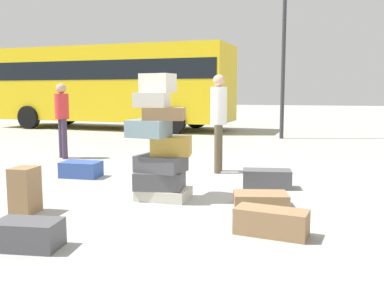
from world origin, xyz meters
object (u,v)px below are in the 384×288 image
at_px(suitcase_brown_foreground_near, 261,200).
at_px(parked_bus, 113,82).
at_px(suitcase_navy_white_trunk, 81,169).
at_px(suitcase_charcoal_upright_blue, 267,179).
at_px(person_tourist_with_camera, 62,114).
at_px(suitcase_brown_left_side, 25,190).
at_px(suitcase_brown_behind_tower, 271,222).
at_px(suitcase_tower, 160,148).
at_px(person_bearded_onlooker, 219,114).
at_px(suitcase_charcoal_foreground_far, 28,234).
at_px(lamp_post, 285,5).

bearing_deg(suitcase_brown_foreground_near, parked_bus, 111.72).
height_order(suitcase_navy_white_trunk, parked_bus, parked_bus).
height_order(suitcase_navy_white_trunk, suitcase_charcoal_upright_blue, suitcase_charcoal_upright_blue).
xyz_separation_m(suitcase_charcoal_upright_blue, person_tourist_with_camera, (-4.59, 1.85, 0.85)).
height_order(suitcase_brown_left_side, suitcase_brown_behind_tower, suitcase_brown_left_side).
bearing_deg(suitcase_tower, suitcase_brown_left_side, -142.84).
xyz_separation_m(suitcase_brown_behind_tower, parked_bus, (-6.91, 11.30, 1.70)).
bearing_deg(suitcase_charcoal_upright_blue, suitcase_brown_foreground_near, -97.35).
distance_m(suitcase_navy_white_trunk, person_bearded_onlooker, 2.62).
relative_size(suitcase_navy_white_trunk, person_tourist_with_camera, 0.40).
bearing_deg(suitcase_navy_white_trunk, suitcase_brown_behind_tower, -34.62).
bearing_deg(person_tourist_with_camera, parked_bus, 148.42).
bearing_deg(suitcase_brown_behind_tower, suitcase_charcoal_upright_blue, 105.45).
distance_m(suitcase_brown_foreground_near, person_bearded_onlooker, 2.58).
height_order(suitcase_charcoal_upright_blue, parked_bus, parked_bus).
bearing_deg(suitcase_tower, suitcase_navy_white_trunk, 148.73).
bearing_deg(suitcase_charcoal_foreground_far, suitcase_charcoal_upright_blue, 51.24).
relative_size(person_bearded_onlooker, parked_bus, 0.19).
distance_m(suitcase_tower, suitcase_brown_left_side, 1.79).
height_order(suitcase_charcoal_foreground_far, suitcase_navy_white_trunk, same).
relative_size(suitcase_charcoal_foreground_far, suitcase_brown_left_side, 1.07).
distance_m(parked_bus, lamp_post, 7.30).
height_order(suitcase_charcoal_upright_blue, suitcase_brown_behind_tower, suitcase_charcoal_upright_blue).
relative_size(person_bearded_onlooker, person_tourist_with_camera, 1.08).
xyz_separation_m(suitcase_charcoal_foreground_far, suitcase_brown_foreground_near, (2.01, 2.02, -0.05)).
bearing_deg(suitcase_charcoal_upright_blue, parked_bus, 118.80).
bearing_deg(suitcase_charcoal_foreground_far, person_tourist_with_camera, 111.49).
height_order(suitcase_charcoal_foreground_far, parked_bus, parked_bus).
height_order(person_tourist_with_camera, parked_bus, parked_bus).
xyz_separation_m(suitcase_brown_foreground_near, suitcase_charcoal_upright_blue, (-0.00, 1.09, 0.05)).
distance_m(suitcase_tower, lamp_post, 8.89).
height_order(person_bearded_onlooker, parked_bus, parked_bus).
height_order(suitcase_brown_behind_tower, parked_bus, parked_bus).
bearing_deg(suitcase_brown_foreground_near, suitcase_brown_left_side, -171.60).
relative_size(suitcase_navy_white_trunk, parked_bus, 0.07).
distance_m(suitcase_navy_white_trunk, lamp_post, 8.64).
bearing_deg(suitcase_charcoal_foreground_far, suitcase_brown_left_side, 120.33).
bearing_deg(suitcase_brown_behind_tower, person_bearded_onlooker, 119.76).
bearing_deg(suitcase_tower, lamp_post, 80.88).
distance_m(suitcase_tower, suitcase_charcoal_foreground_far, 2.24).
height_order(suitcase_tower, suitcase_brown_behind_tower, suitcase_tower).
xyz_separation_m(suitcase_brown_left_side, person_tourist_with_camera, (-1.84, 3.95, 0.71)).
bearing_deg(suitcase_tower, suitcase_brown_behind_tower, -35.57).
relative_size(person_bearded_onlooker, lamp_post, 0.28).
xyz_separation_m(suitcase_charcoal_upright_blue, suitcase_brown_left_side, (-2.76, -2.09, 0.14)).
bearing_deg(suitcase_brown_foreground_near, person_bearded_onlooker, 102.31).
bearing_deg(suitcase_brown_behind_tower, suitcase_brown_foreground_near, 110.71).
height_order(suitcase_tower, person_tourist_with_camera, suitcase_tower).
relative_size(suitcase_brown_foreground_near, lamp_post, 0.11).
bearing_deg(person_tourist_with_camera, suitcase_brown_left_side, -22.79).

